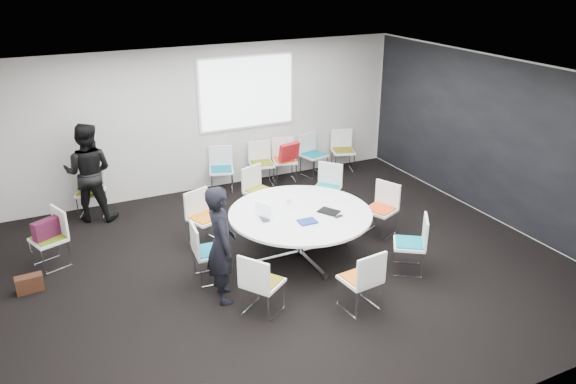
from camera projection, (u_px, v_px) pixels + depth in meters
name	position (u px, v px, depth m)	size (l,w,h in m)	color
room_shell	(294.00, 177.00, 7.98)	(8.08, 7.08, 2.88)	black
conference_table	(300.00, 224.00, 8.55)	(2.17, 2.17, 0.73)	silver
projection_screen	(247.00, 92.00, 10.96)	(1.90, 0.03, 1.35)	white
chair_ring_a	(380.00, 219.00, 9.30)	(0.59, 0.60, 0.88)	silver
chair_ring_b	(326.00, 198.00, 10.14)	(0.64, 0.64, 0.88)	silver
chair_ring_c	(260.00, 200.00, 10.03)	(0.59, 0.59, 0.88)	silver
chair_ring_d	(205.00, 228.00, 9.00)	(0.59, 0.58, 0.88)	silver
chair_ring_e	(210.00, 262.00, 7.99)	(0.48, 0.49, 0.88)	silver
chair_ring_f	(262.00, 294.00, 7.23)	(0.63, 0.63, 0.88)	silver
chair_ring_g	(360.00, 291.00, 7.31)	(0.51, 0.50, 0.88)	silver
chair_ring_h	(409.00, 254.00, 8.20)	(0.63, 0.63, 0.88)	silver
chair_back_a	(222.00, 178.00, 11.04)	(0.58, 0.57, 0.88)	silver
chair_back_b	(262.00, 172.00, 11.35)	(0.54, 0.53, 0.88)	silver
chair_back_c	(284.00, 168.00, 11.56)	(0.55, 0.55, 0.88)	silver
chair_back_d	(313.00, 163.00, 11.86)	(0.55, 0.55, 0.88)	silver
chair_back_e	(343.00, 159.00, 12.11)	(0.58, 0.57, 0.88)	silver
chair_spare_left	(51.00, 249.00, 8.34)	(0.58, 0.59, 0.88)	silver
chair_person_back	(92.00, 201.00, 10.01)	(0.59, 0.58, 0.88)	silver
person_main	(221.00, 244.00, 7.34)	(0.60, 0.39, 1.64)	black
person_back	(88.00, 172.00, 9.64)	(0.85, 0.66, 1.75)	black
laptop	(267.00, 217.00, 8.29)	(0.30, 0.19, 0.02)	#333338
laptop_lid	(263.00, 210.00, 8.22)	(0.30, 0.02, 0.22)	silver
notebook_black	(329.00, 211.00, 8.48)	(0.22, 0.30, 0.02)	black
tablet_folio	(307.00, 221.00, 8.15)	(0.26, 0.20, 0.03)	navy
papers_right	(328.00, 198.00, 8.97)	(0.30, 0.21, 0.00)	silver
papers_front	(342.00, 208.00, 8.62)	(0.30, 0.21, 0.00)	silver
cup	(289.00, 201.00, 8.75)	(0.08, 0.08, 0.09)	white
phone	(338.00, 216.00, 8.33)	(0.14, 0.07, 0.01)	black
maroon_bag	(46.00, 229.00, 8.20)	(0.40, 0.14, 0.28)	#441227
brown_bag	(30.00, 284.00, 7.75)	(0.36, 0.16, 0.24)	#371C11
red_jacket	(289.00, 152.00, 11.20)	(0.44, 0.10, 0.35)	#A71417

